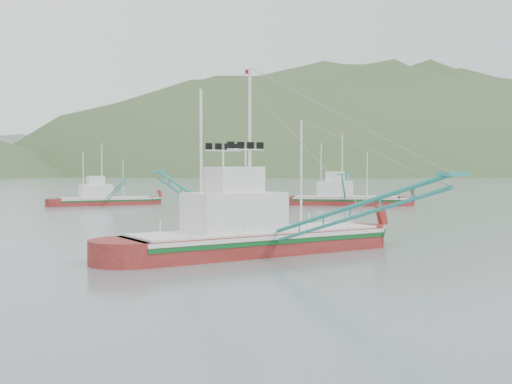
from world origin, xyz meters
name	(u,v)px	position (x,y,z in m)	size (l,w,h in m)	color
ground	(286,248)	(0.00, 0.00, 0.00)	(1200.00, 1200.00, 0.00)	slate
main_boat	(255,216)	(-2.45, -1.55, 2.12)	(15.94, 27.39, 11.30)	maroon
bg_boat_right	(345,189)	(23.00, 40.15, 2.10)	(15.38, 23.42, 10.13)	maroon
bg_boat_far	(104,195)	(-7.08, 49.82, 1.38)	(12.29, 21.56, 8.77)	maroon
headland_right	(380,174)	(240.00, 430.00, 0.00)	(684.00, 432.00, 306.00)	#3B532B
ridge_distant	(104,174)	(30.00, 560.00, 0.00)	(960.00, 400.00, 240.00)	slate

